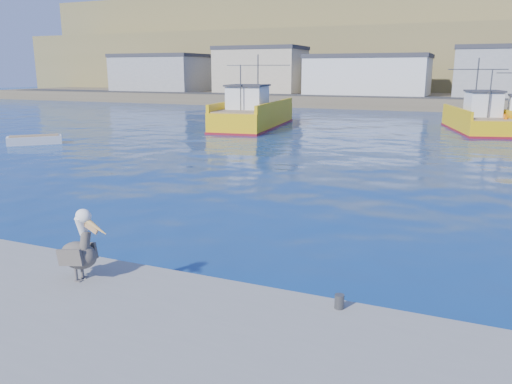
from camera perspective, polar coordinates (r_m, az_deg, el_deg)
ground at (r=14.70m, az=1.14°, el=-7.29°), size 260.00×260.00×0.00m
dock_bollards at (r=11.35m, az=-2.53°, el=-10.30°), size 36.20×0.20×0.30m
far_shore at (r=122.10m, az=21.40°, el=14.54°), size 200.00×81.00×24.00m
trawler_yellow_a at (r=48.04m, az=-0.34°, el=8.83°), size 6.42×14.29×6.84m
trawler_yellow_b at (r=48.65m, az=23.95°, el=7.53°), size 6.30×11.37×6.45m
skiff_left at (r=40.21m, az=-23.98°, el=5.38°), size 3.52×3.54×0.81m
pelican at (r=12.29m, az=-19.49°, el=-6.22°), size 1.41×0.60×1.73m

